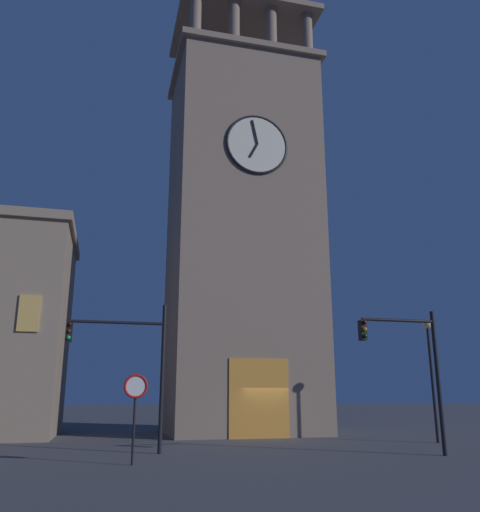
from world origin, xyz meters
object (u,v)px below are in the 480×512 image
Objects in this scene: no_horn_sign at (136,393)px; clocktower at (242,231)px; traffic_signal_near at (412,357)px; traffic_signal_mid at (131,355)px; street_lamp at (430,357)px.

clocktower is at bearing -118.61° from no_horn_sign.
clocktower is 5.70× the size of traffic_signal_near.
clocktower reaches higher than traffic_signal_near.
traffic_signal_near is at bearing 162.55° from traffic_signal_mid.
clocktower is 13.50m from street_lamp.
no_horn_sign is at bearing 90.83° from traffic_signal_mid.
traffic_signal_mid is at bearing -17.45° from traffic_signal_near.
traffic_signal_near is at bearing 105.14° from clocktower.
street_lamp is (-14.20, -1.49, 0.29)m from traffic_signal_mid.
traffic_signal_mid is at bearing -89.17° from no_horn_sign.
traffic_signal_near is at bearing 179.75° from no_horn_sign.
traffic_signal_mid reaches higher than no_horn_sign.
clocktower reaches higher than street_lamp.
no_horn_sign is (6.80, 12.47, -9.92)m from clocktower.
clocktower is 5.34× the size of traffic_signal_mid.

